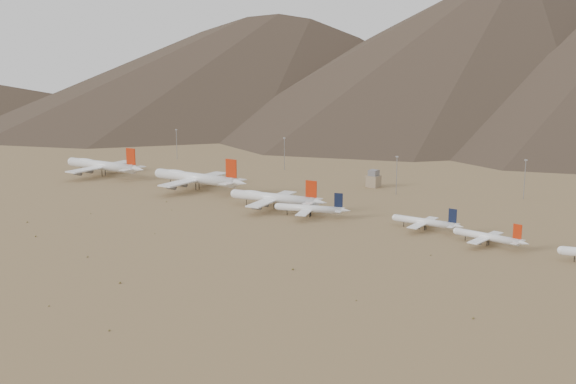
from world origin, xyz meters
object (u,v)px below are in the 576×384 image
Objects in this scene: widebody_east at (274,198)px; narrowbody_a at (311,209)px; widebody_centre at (196,178)px; control_tower at (374,179)px; narrowbody_b at (426,222)px; widebody_west at (102,165)px.

widebody_east is 1.50× the size of narrowbody_a.
widebody_centre is 122.30m from control_tower.
widebody_east is 1.57× the size of narrowbody_b.
widebody_west reaches higher than narrowbody_b.
narrowbody_a is 3.59× the size of control_tower.
widebody_east is 30.20m from narrowbody_a.
widebody_west reaches higher than widebody_east.
narrowbody_a is (200.07, -9.74, -3.16)m from widebody_west.
widebody_west is 0.98× the size of widebody_centre.
widebody_east is at bearing -7.66° from widebody_west.
widebody_centre is 108.99m from narrowbody_a.
widebody_west is at bearing 167.31° from widebody_east.
narrowbody_b is (66.18, 13.54, -0.45)m from narrowbody_a.
narrowbody_a is at bearing -171.65° from narrowbody_b.
widebody_centre reaches higher than control_tower.
widebody_east is (77.83, -12.37, -1.47)m from widebody_centre.
widebody_east is at bearing -177.23° from narrowbody_b.
narrowbody_a is at bearing -8.34° from widebody_west.
widebody_west is at bearing 156.30° from narrowbody_a.
widebody_centre is at bearing 176.03° from narrowbody_b.
narrowbody_b is (173.96, -2.29, -3.76)m from widebody_centre.
widebody_west is 1.21× the size of widebody_east.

